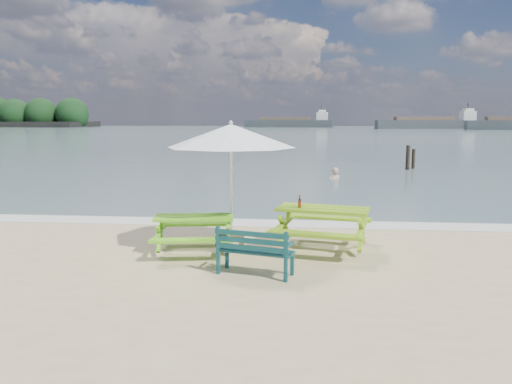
# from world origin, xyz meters

# --- Properties ---
(sea) EXTENTS (300.00, 300.00, 0.00)m
(sea) POSITION_xyz_m (0.00, 85.00, 0.00)
(sea) COLOR slate
(sea) RESTS_ON ground
(foam_strip) EXTENTS (22.00, 0.90, 0.01)m
(foam_strip) POSITION_xyz_m (0.00, 4.60, 0.01)
(foam_strip) COLOR silver
(foam_strip) RESTS_ON ground
(picnic_table_left) EXTENTS (1.67, 1.81, 0.70)m
(picnic_table_left) POSITION_xyz_m (-1.20, 1.85, 0.34)
(picnic_table_left) COLOR #64B91C
(picnic_table_left) RESTS_ON ground
(picnic_table_right) EXTENTS (2.08, 2.23, 0.82)m
(picnic_table_right) POSITION_xyz_m (1.21, 2.29, 0.39)
(picnic_table_right) COLOR #77A519
(picnic_table_right) RESTS_ON ground
(park_bench) EXTENTS (1.29, 0.72, 0.76)m
(park_bench) POSITION_xyz_m (0.07, 0.60, 0.23)
(park_bench) COLOR #0F3D40
(park_bench) RESTS_ON ground
(side_table) EXTENTS (0.49, 0.49, 0.32)m
(side_table) POSITION_xyz_m (-0.53, 2.12, 0.17)
(side_table) COLOR brown
(side_table) RESTS_ON ground
(patio_umbrella) EXTENTS (2.44, 2.44, 2.41)m
(patio_umbrella) POSITION_xyz_m (-0.53, 2.12, 2.19)
(patio_umbrella) COLOR silver
(patio_umbrella) RESTS_ON ground
(beer_bottle) EXTENTS (0.06, 0.06, 0.24)m
(beer_bottle) POSITION_xyz_m (0.77, 2.28, 0.90)
(beer_bottle) COLOR brown
(beer_bottle) RESTS_ON picnic_table_right
(swimmer) EXTENTS (0.69, 0.55, 1.64)m
(swimmer) POSITION_xyz_m (2.16, 14.22, -0.37)
(swimmer) COLOR tan
(swimmer) RESTS_ON ground
(mooring_pilings) EXTENTS (0.58, 0.78, 1.41)m
(mooring_pilings) POSITION_xyz_m (6.13, 18.24, 0.46)
(mooring_pilings) COLOR black
(mooring_pilings) RESTS_ON ground
(cargo_ships) EXTENTS (131.55, 36.38, 4.40)m
(cargo_ships) POSITION_xyz_m (51.40, 123.19, 1.18)
(cargo_ships) COLOR #32383B
(cargo_ships) RESTS_ON ground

